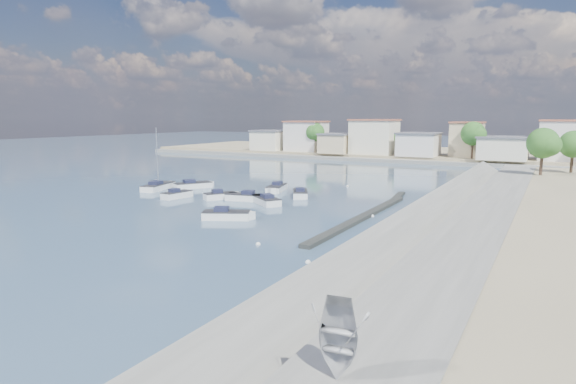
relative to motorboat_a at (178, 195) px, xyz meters
The scene contains 18 objects.
ground 34.46m from the motorboat_a, 58.02° to the left, with size 400.00×400.00×0.00m, color #324865.
seawall_walkway 36.82m from the motorboat_a, ahead, with size 5.00×90.00×1.80m, color slate.
breakwater 25.23m from the motorboat_a, ahead, with size 2.00×31.02×0.35m.
far_shore_land 83.25m from the motorboat_a, 77.34° to the left, with size 160.00×40.00×1.40m, color gray.
far_shore_quay 62.93m from the motorboat_a, 73.14° to the left, with size 160.00×2.50×0.80m, color slate.
far_town 72.35m from the motorboat_a, 66.35° to the left, with size 113.01×12.80×8.35m.
shore_trees 63.47m from the motorboat_a, 65.12° to the left, with size 74.56×38.32×7.92m.
motorboat_a is the anchor object (origin of this frame).
motorboat_b 5.83m from the motorboat_a, 19.62° to the left, with size 3.66×4.23×1.48m.
motorboat_c 12.05m from the motorboat_a, ahead, with size 5.32×4.61×1.48m.
motorboat_d 8.69m from the motorboat_a, 16.19° to the left, with size 5.33×2.80×1.48m.
motorboat_e 8.67m from the motorboat_a, 116.13° to the left, with size 4.51×5.73×1.48m.
motorboat_f 15.70m from the motorboat_a, 32.42° to the left, with size 3.78×4.89×1.48m.
motorboat_g 13.52m from the motorboat_a, 52.28° to the left, with size 3.33×5.77×1.48m.
motorboat_h 15.39m from the motorboat_a, 29.13° to the right, with size 5.19×3.84×1.48m.
sailboat 8.67m from the motorboat_a, 149.55° to the left, with size 3.67×7.10×9.00m.
mooring_buoys 24.76m from the motorboat_a, ahead, with size 14.93×36.79×0.39m.
overturned_dinghy 48.91m from the motorboat_a, 42.14° to the right, with size 2.90×1.36×0.54m, color #A5A8AD.
Camera 1 is at (23.70, -35.57, 10.28)m, focal length 30.00 mm.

